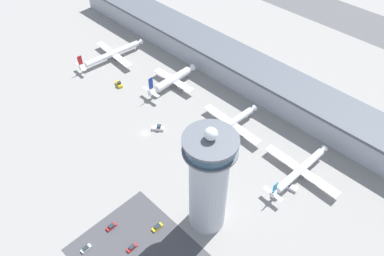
# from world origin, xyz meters

# --- Properties ---
(ground_plane) EXTENTS (1000.00, 1000.00, 0.00)m
(ground_plane) POSITION_xyz_m (0.00, 0.00, 0.00)
(ground_plane) COLOR gray
(terminal_building) EXTENTS (274.21, 25.00, 15.23)m
(terminal_building) POSITION_xyz_m (0.00, 70.00, 7.71)
(terminal_building) COLOR #A3A8B2
(terminal_building) RESTS_ON ground
(runway_strip) EXTENTS (411.32, 44.00, 0.01)m
(runway_strip) POSITION_xyz_m (0.00, 185.42, 0.00)
(runway_strip) COLOR #515154
(runway_strip) RESTS_ON ground
(control_tower) EXTENTS (19.43, 19.43, 53.10)m
(control_tower) POSITION_xyz_m (57.65, -14.51, 25.87)
(control_tower) COLOR #ADB2BC
(control_tower) RESTS_ON ground
(airplane_gate_alpha) EXTENTS (36.62, 46.27, 11.72)m
(airplane_gate_alpha) POSITION_xyz_m (-66.34, 28.64, 3.91)
(airplane_gate_alpha) COLOR white
(airplane_gate_alpha) RESTS_ON ground
(airplane_gate_bravo) EXTENTS (30.05, 34.75, 14.05)m
(airplane_gate_bravo) POSITION_xyz_m (-18.88, 37.06, 4.31)
(airplane_gate_bravo) COLOR white
(airplane_gate_bravo) RESTS_ON ground
(airplane_gate_charlie) EXTENTS (37.47, 38.16, 11.67)m
(airplane_gate_charlie) POSITION_xyz_m (29.28, 32.93, 4.13)
(airplane_gate_charlie) COLOR silver
(airplane_gate_charlie) RESTS_ON ground
(airplane_gate_delta) EXTENTS (38.79, 40.59, 11.26)m
(airplane_gate_delta) POSITION_xyz_m (71.66, 32.25, 3.98)
(airplane_gate_delta) COLOR white
(airplane_gate_delta) RESTS_ON ground
(service_truck_catering) EXTENTS (7.71, 3.53, 2.87)m
(service_truck_catering) POSITION_xyz_m (72.45, 23.74, 1.00)
(service_truck_catering) COLOR black
(service_truck_catering) RESTS_ON ground
(service_truck_fuel) EXTENTS (6.53, 3.99, 2.93)m
(service_truck_fuel) POSITION_xyz_m (-41.44, 14.66, 1.02)
(service_truck_fuel) COLOR black
(service_truck_fuel) RESTS_ON ground
(service_truck_baggage) EXTENTS (6.36, 5.66, 2.95)m
(service_truck_baggage) POSITION_xyz_m (2.96, 6.57, 1.02)
(service_truck_baggage) COLOR black
(service_truck_baggage) RESTS_ON ground
(car_navy_sedan) EXTENTS (2.02, 4.41, 1.54)m
(car_navy_sedan) POSITION_xyz_m (32.61, -44.96, 0.60)
(car_navy_sedan) COLOR black
(car_navy_sedan) RESTS_ON ground
(car_green_van) EXTENTS (2.09, 4.87, 1.53)m
(car_green_van) POSITION_xyz_m (46.13, -31.75, 0.60)
(car_green_van) COLOR black
(car_green_van) RESTS_ON ground
(car_blue_compact) EXTENTS (1.87, 4.32, 1.40)m
(car_blue_compact) POSITION_xyz_m (33.48, -57.73, 0.54)
(car_blue_compact) COLOR black
(car_blue_compact) RESTS_ON ground
(car_black_suv) EXTENTS (1.78, 4.44, 1.37)m
(car_black_suv) POSITION_xyz_m (45.90, -44.74, 0.53)
(car_black_suv) COLOR black
(car_black_suv) RESTS_ON ground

